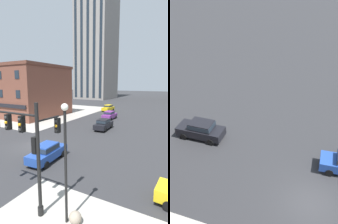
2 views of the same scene
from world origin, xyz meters
The scene contains 11 objects.
ground_plane centered at (0.00, 0.00, 0.00)m, with size 320.00×320.00×0.00m, color #2D2D30.
sidewalk_far_corner centered at (-20.00, 20.00, 0.00)m, with size 32.00×32.00×0.02m, color #A8A399.
traffic_signal_main centered at (7.17, -7.68, 4.22)m, with size 5.26×2.09×6.32m.
bollard_sphere_curb_a centered at (10.46, -7.43, 0.34)m, with size 0.67×0.67×0.67m, color gray.
street_lamp_corner_near centered at (10.00, -7.56, 3.90)m, with size 0.36×0.36×6.35m.
car_main_northbound_near centered at (4.12, -2.27, 0.92)m, with size 2.15×4.53×1.68m.
car_main_northbound_far centered at (4.26, 10.99, 0.92)m, with size 1.98×4.44×1.68m.
car_cross_westbound centered at (2.14, 19.11, 0.92)m, with size 1.94×4.42×1.68m.
car_parked_curb centered at (-2.01, 28.94, 0.92)m, with size 2.15×4.53×1.68m.
storefront_block_near_corner centered at (-18.76, 15.16, 5.61)m, with size 19.92×14.73×11.20m.
residential_tower_skyline_left centered at (-22.29, 64.76, 23.94)m, with size 15.52×19.03×47.83m.
Camera 1 is at (14.86, -14.37, 7.29)m, focal length 28.29 mm.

